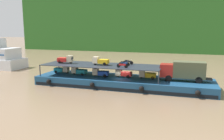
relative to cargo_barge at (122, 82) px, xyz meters
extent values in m
plane|color=#7F664C|center=(0.00, 0.03, -0.75)|extent=(400.00, 400.00, 0.00)
cube|color=#286023|center=(0.00, 70.33, 15.63)|extent=(128.52, 25.39, 32.75)
cube|color=navy|center=(0.00, 0.03, 0.00)|extent=(29.66, 7.27, 1.50)
cube|color=black|center=(0.00, -3.63, -0.40)|extent=(29.07, 0.06, 0.50)
sphere|color=black|center=(-11.86, -3.84, 0.10)|extent=(0.76, 0.76, 0.76)
sphere|color=black|center=(-3.95, -3.84, 0.10)|extent=(0.76, 0.76, 0.76)
sphere|color=black|center=(3.95, -3.84, 0.10)|extent=(0.76, 0.76, 0.76)
sphere|color=black|center=(11.86, -3.84, 0.10)|extent=(0.76, 0.76, 0.76)
cube|color=maroon|center=(7.23, 0.34, 2.35)|extent=(2.02, 2.20, 2.00)
cube|color=#192833|center=(6.20, 0.33, 2.70)|extent=(0.08, 1.84, 0.60)
cube|color=#474C33|center=(10.63, 0.37, 2.60)|extent=(4.82, 2.34, 2.50)
cube|color=black|center=(10.63, 0.37, 1.30)|extent=(6.81, 1.44, 0.20)
cylinder|color=black|center=(7.62, 1.36, 1.25)|extent=(1.00, 0.29, 1.00)
cylinder|color=black|center=(7.64, -0.66, 1.25)|extent=(1.00, 0.29, 1.00)
cylinder|color=black|center=(12.06, 1.39, 1.25)|extent=(1.00, 0.29, 1.00)
cylinder|color=black|center=(12.08, -0.63, 1.25)|extent=(1.00, 0.29, 1.00)
cylinder|color=#232833|center=(6.35, 3.19, 1.75)|extent=(0.16, 0.16, 2.00)
cylinder|color=#232833|center=(6.35, -3.13, 1.75)|extent=(0.16, 0.16, 2.00)
cylinder|color=#232833|center=(-13.95, 3.19, 1.75)|extent=(0.16, 0.16, 2.00)
cylinder|color=#232833|center=(-13.95, -3.13, 1.75)|extent=(0.16, 0.16, 2.00)
cube|color=#232833|center=(-3.80, 0.03, 2.70)|extent=(20.46, 6.47, 0.10)
cube|color=teal|center=(-12.31, 0.52, 1.38)|extent=(1.74, 1.26, 0.70)
cube|color=beige|center=(-10.91, 0.57, 1.58)|extent=(0.93, 1.03, 1.10)
cube|color=#19232D|center=(-10.44, 0.59, 1.69)|extent=(0.07, 0.85, 0.38)
cylinder|color=black|center=(-10.76, 0.58, 1.03)|extent=(0.56, 0.16, 0.56)
cylinder|color=black|center=(-12.69, -0.02, 1.03)|extent=(0.56, 0.16, 0.56)
cylinder|color=black|center=(-12.73, 1.04, 1.03)|extent=(0.56, 0.16, 0.56)
cube|color=teal|center=(-7.54, 0.13, 1.38)|extent=(1.77, 1.30, 0.70)
cube|color=beige|center=(-8.94, 0.21, 1.58)|extent=(0.96, 1.05, 1.10)
cube|color=#19232D|center=(-9.41, 0.24, 1.69)|extent=(0.09, 0.85, 0.38)
cylinder|color=black|center=(-9.09, 0.22, 1.03)|extent=(0.57, 0.17, 0.56)
cylinder|color=black|center=(-7.11, 0.63, 1.03)|extent=(0.57, 0.17, 0.56)
cylinder|color=black|center=(-7.17, -0.42, 1.03)|extent=(0.57, 0.17, 0.56)
cube|color=#1E47B7|center=(-3.30, -0.26, 1.38)|extent=(1.73, 1.25, 0.70)
cube|color=beige|center=(-4.69, -0.30, 1.58)|extent=(0.93, 1.02, 1.10)
cube|color=#19232D|center=(-5.16, -0.31, 1.69)|extent=(0.06, 0.85, 0.38)
cylinder|color=black|center=(-4.84, -0.30, 1.03)|extent=(0.56, 0.16, 0.56)
cylinder|color=black|center=(-2.91, 0.28, 1.03)|extent=(0.56, 0.16, 0.56)
cylinder|color=black|center=(-2.88, -0.78, 1.03)|extent=(0.56, 0.16, 0.56)
cube|color=red|center=(0.67, 0.24, 1.38)|extent=(1.74, 1.25, 0.70)
cube|color=#C6B793|center=(-0.73, 0.29, 1.58)|extent=(0.93, 1.03, 1.10)
cube|color=#19232D|center=(-1.20, 0.30, 1.69)|extent=(0.07, 0.85, 0.38)
cylinder|color=black|center=(-0.88, 0.29, 1.03)|extent=(0.56, 0.16, 0.56)
cylinder|color=black|center=(1.08, 0.76, 1.03)|extent=(0.56, 0.16, 0.56)
cylinder|color=black|center=(1.05, -0.30, 1.03)|extent=(0.56, 0.16, 0.56)
cube|color=gold|center=(4.70, 0.50, 1.38)|extent=(1.71, 1.22, 0.70)
cube|color=beige|center=(3.30, 0.48, 1.58)|extent=(0.91, 1.01, 1.10)
cube|color=#19232D|center=(2.83, 0.48, 1.69)|extent=(0.05, 0.85, 0.38)
cylinder|color=black|center=(3.15, 0.48, 1.03)|extent=(0.56, 0.15, 0.56)
cylinder|color=black|center=(5.09, 1.04, 1.03)|extent=(0.56, 0.15, 0.56)
cylinder|color=black|center=(5.10, -0.02, 1.03)|extent=(0.56, 0.15, 0.56)
cube|color=red|center=(-11.16, -0.08, 3.38)|extent=(1.77, 1.30, 0.70)
cube|color=#C6B793|center=(-9.76, 0.00, 3.58)|extent=(0.96, 1.05, 1.10)
cube|color=#19232D|center=(-9.29, 0.03, 3.69)|extent=(0.09, 0.85, 0.38)
cylinder|color=black|center=(-9.61, 0.01, 3.03)|extent=(0.57, 0.17, 0.56)
cylinder|color=black|center=(-11.53, -0.64, 3.03)|extent=(0.57, 0.17, 0.56)
cylinder|color=black|center=(-11.59, 0.42, 3.03)|extent=(0.57, 0.17, 0.56)
cube|color=gold|center=(-3.32, -0.12, 3.38)|extent=(1.72, 1.23, 0.70)
cube|color=beige|center=(-4.72, -0.10, 3.58)|extent=(0.92, 1.02, 1.10)
cube|color=#19232D|center=(-5.19, -0.09, 3.69)|extent=(0.06, 0.85, 0.38)
cylinder|color=black|center=(-4.87, -0.10, 3.03)|extent=(0.56, 0.15, 0.56)
cylinder|color=black|center=(-2.92, 0.40, 3.03)|extent=(0.56, 0.15, 0.56)
cylinder|color=black|center=(-2.93, -0.66, 3.03)|extent=(0.56, 0.15, 0.56)
cylinder|color=black|center=(1.13, -1.98, 3.05)|extent=(0.61, 0.17, 0.60)
cylinder|color=black|center=(-0.16, -1.84, 3.05)|extent=(0.61, 0.17, 0.60)
cube|color=#B21919|center=(0.49, -1.91, 3.27)|extent=(1.12, 0.32, 0.28)
cube|color=black|center=(0.24, -1.88, 3.45)|extent=(0.62, 0.26, 0.12)
cylinder|color=#B2B2B7|center=(1.03, -1.97, 3.60)|extent=(0.10, 0.55, 0.04)
cylinder|color=black|center=(0.92, 0.12, 3.05)|extent=(0.61, 0.18, 0.60)
cylinder|color=black|center=(-0.37, -0.06, 3.05)|extent=(0.61, 0.18, 0.60)
cube|color=#1E4C99|center=(0.27, 0.03, 3.27)|extent=(1.12, 0.34, 0.28)
cube|color=black|center=(0.02, 0.00, 3.45)|extent=(0.62, 0.28, 0.12)
cylinder|color=#B2B2B7|center=(0.82, 0.10, 3.60)|extent=(0.11, 0.55, 0.04)
cylinder|color=black|center=(1.12, 1.88, 3.05)|extent=(0.61, 0.18, 0.60)
cylinder|color=black|center=(-0.16, 2.06, 3.05)|extent=(0.61, 0.18, 0.60)
cube|color=black|center=(0.48, 1.97, 3.27)|extent=(1.12, 0.35, 0.28)
cube|color=black|center=(0.23, 2.01, 3.45)|extent=(0.62, 0.28, 0.12)
cylinder|color=#B2B2B7|center=(1.03, 1.90, 3.60)|extent=(0.11, 0.55, 0.04)
camera|label=1|loc=(9.83, -37.09, 8.82)|focal=37.20mm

